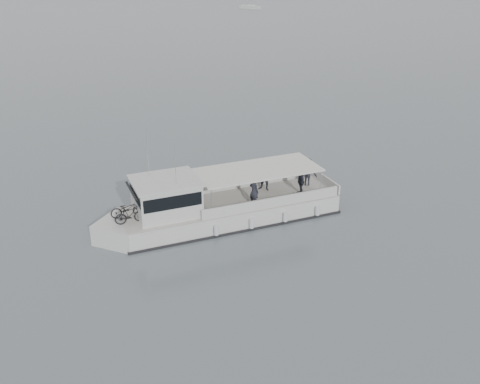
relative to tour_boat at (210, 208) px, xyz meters
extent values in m
plane|color=#545D63|center=(1.91, -2.38, -0.91)|extent=(1400.00, 1400.00, 0.00)
cube|color=silver|center=(1.10, 0.32, -0.47)|extent=(11.91, 6.20, 1.25)
cube|color=silver|center=(-4.42, -1.31, -0.47)|extent=(2.99, 2.99, 1.25)
cube|color=beige|center=(1.10, 0.32, 0.15)|extent=(11.91, 6.20, 0.06)
cube|color=black|center=(1.10, 0.32, -0.86)|extent=(12.13, 6.37, 0.17)
cube|color=silver|center=(2.34, 2.23, 0.44)|extent=(7.39, 2.26, 0.58)
cube|color=silver|center=(3.18, -0.61, 0.44)|extent=(7.39, 2.26, 0.58)
cube|color=silver|center=(6.58, 1.94, 0.44)|extent=(0.96, 2.97, 0.58)
cube|color=silver|center=(-2.21, -0.65, 1.01)|extent=(3.68, 3.35, 1.73)
cube|color=black|center=(-3.64, -1.07, 1.16)|extent=(1.19, 2.45, 1.11)
cube|color=black|center=(-2.21, -0.65, 1.30)|extent=(3.50, 3.34, 0.67)
cube|color=silver|center=(-2.21, -0.65, 1.92)|extent=(3.92, 3.59, 0.10)
cube|color=silver|center=(2.57, 0.76, 1.73)|extent=(7.07, 4.61, 0.08)
cylinder|color=silver|center=(0.01, -1.40, 0.94)|extent=(0.07, 0.07, 1.58)
cylinder|color=silver|center=(-0.75, 1.18, 0.94)|extent=(0.07, 0.07, 1.58)
cylinder|color=silver|center=(5.90, 0.34, 0.94)|extent=(0.07, 0.07, 1.58)
cylinder|color=silver|center=(5.14, 2.91, 0.94)|extent=(0.07, 0.07, 1.58)
cylinder|color=silver|center=(-3.01, 0.01, 3.17)|extent=(0.04, 0.04, 2.49)
cylinder|color=silver|center=(-1.65, -1.19, 2.98)|extent=(0.04, 0.04, 2.11)
cylinder|color=silver|center=(0.20, -1.70, -0.43)|extent=(0.29, 0.29, 0.48)
cylinder|color=silver|center=(2.04, -1.16, -0.43)|extent=(0.29, 0.29, 0.48)
cylinder|color=silver|center=(3.88, -0.62, -0.43)|extent=(0.29, 0.29, 0.48)
cylinder|color=silver|center=(5.72, -0.08, -0.43)|extent=(0.29, 0.29, 0.48)
imported|color=black|center=(-4.16, -0.83, 0.58)|extent=(1.74, 1.02, 0.86)
imported|color=black|center=(-3.94, -1.56, 0.61)|extent=(1.58, 0.84, 0.91)
imported|color=#262833|center=(2.27, -0.23, 0.96)|extent=(0.67, 0.70, 1.61)
imported|color=#262833|center=(3.12, 1.62, 0.96)|extent=(0.98, 0.91, 1.61)
imported|color=#262833|center=(4.94, 0.86, 0.96)|extent=(0.41, 0.95, 1.61)
imported|color=#262833|center=(5.59, 2.05, 0.96)|extent=(1.17, 0.87, 1.61)
cube|color=silver|center=(16.10, 114.04, -0.61)|extent=(5.32, 4.83, 0.75)
cube|color=silver|center=(16.10, 114.04, -0.29)|extent=(2.45, 2.40, 0.45)
camera|label=1|loc=(-1.08, -25.06, 12.24)|focal=40.00mm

